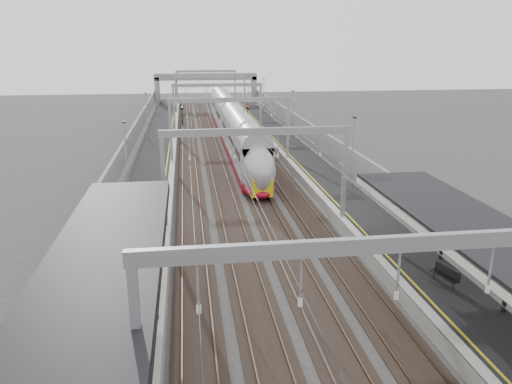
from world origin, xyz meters
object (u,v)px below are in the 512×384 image
object	(u,v)px
signal_green	(182,112)
train	(234,130)
overbridge	(206,81)
bench	(446,274)

from	to	relation	value
signal_green	train	bearing A→B (deg)	-69.50
train	overbridge	bearing A→B (deg)	91.83
train	signal_green	world-z (taller)	train
overbridge	signal_green	bearing A→B (deg)	-100.20
bench	signal_green	size ratio (longest dim) A/B	0.52
train	signal_green	distance (m)	19.14
overbridge	bench	distance (m)	89.41
bench	signal_green	xyz separation A→B (m)	(-13.61, 60.03, 0.87)
bench	overbridge	bearing A→B (deg)	95.40
overbridge	signal_green	xyz separation A→B (m)	(-5.20, -28.90, -2.89)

